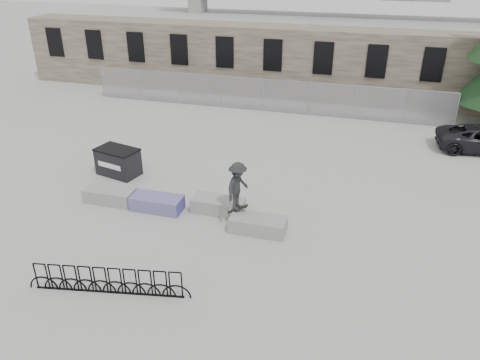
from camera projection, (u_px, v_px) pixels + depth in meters
The scene contains 10 objects.
ground at pixel (189, 210), 18.17m from camera, with size 120.00×120.00×0.00m, color #A2A19D.
stone_wall at pixel (276, 61), 31.08m from camera, with size 36.00×2.58×4.50m.
chainlink_fence at pixel (263, 95), 28.42m from camera, with size 22.06×0.06×2.02m.
planter_far_left at pixel (110, 195), 18.65m from camera, with size 2.00×0.90×0.56m.
planter_center_left at pixel (157, 202), 18.09m from camera, with size 2.00×0.90×0.56m.
planter_center_right at pixel (218, 204), 17.96m from camera, with size 2.00×0.90×0.56m.
planter_offset at pixel (258, 224), 16.70m from camera, with size 2.00×0.90×0.56m.
dumpster at pixel (118, 162), 20.73m from camera, with size 2.06×1.53×1.22m.
bike_rack at pixel (108, 281), 13.68m from camera, with size 4.87×0.92×0.90m.
skateboarder at pixel (238, 186), 16.57m from camera, with size 0.96×1.31×2.03m.
Camera 1 is at (6.16, -14.54, 9.27)m, focal length 35.00 mm.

